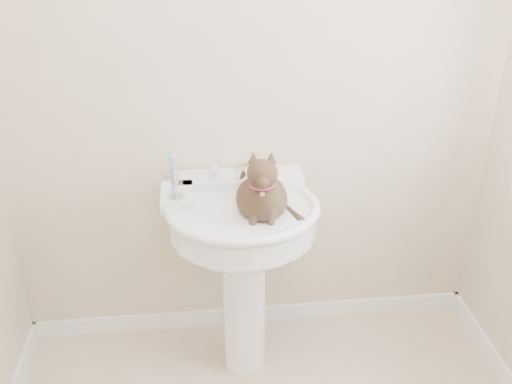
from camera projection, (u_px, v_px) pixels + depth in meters
name	position (u px, v px, depth m)	size (l,w,h in m)	color
wall_back	(252.00, 89.00, 2.39)	(2.20, 0.00, 2.50)	beige
baseboard_back	(253.00, 314.00, 2.95)	(2.20, 0.02, 0.09)	white
pedestal_sink	(243.00, 237.00, 2.38)	(0.65, 0.64, 0.89)	white
faucet	(239.00, 170.00, 2.41)	(0.28, 0.12, 0.14)	silver
soap_bar	(260.00, 166.00, 2.52)	(0.09, 0.06, 0.03)	orange
toothbrush_cup	(176.00, 187.00, 2.27)	(0.07, 0.07, 0.19)	silver
cat	(263.00, 195.00, 2.22)	(0.23, 0.28, 0.42)	#4A3224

